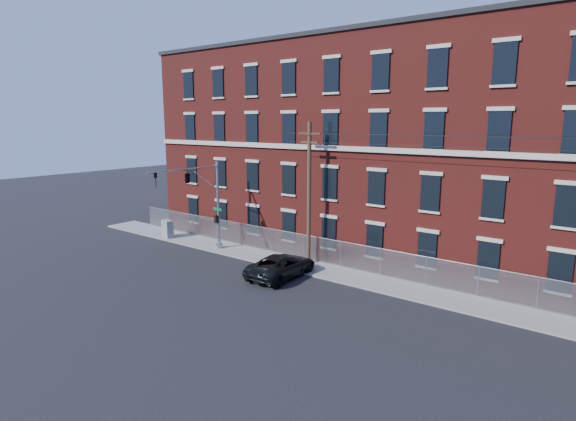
{
  "coord_description": "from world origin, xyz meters",
  "views": [
    {
      "loc": [
        20.6,
        -20.85,
        10.15
      ],
      "look_at": [
        1.37,
        4.0,
        4.12
      ],
      "focal_mm": 29.14,
      "sensor_mm": 36.0,
      "label": 1
    }
  ],
  "objects_px": {
    "traffic_signal_mast": "(195,186)",
    "utility_pole_near": "(309,191)",
    "pickup_truck": "(281,266)",
    "utility_cabinet": "(168,229)"
  },
  "relations": [
    {
      "from": "utility_pole_near",
      "to": "pickup_truck",
      "type": "height_order",
      "value": "utility_pole_near"
    },
    {
      "from": "pickup_truck",
      "to": "utility_cabinet",
      "type": "bearing_deg",
      "value": -9.84
    },
    {
      "from": "traffic_signal_mast",
      "to": "utility_pole_near",
      "type": "distance_m",
      "value": 8.7
    },
    {
      "from": "utility_cabinet",
      "to": "pickup_truck",
      "type": "bearing_deg",
      "value": 6.36
    },
    {
      "from": "traffic_signal_mast",
      "to": "utility_cabinet",
      "type": "relative_size",
      "value": 4.62
    },
    {
      "from": "pickup_truck",
      "to": "utility_cabinet",
      "type": "height_order",
      "value": "utility_cabinet"
    },
    {
      "from": "pickup_truck",
      "to": "traffic_signal_mast",
      "type": "bearing_deg",
      "value": -1.44
    },
    {
      "from": "utility_pole_near",
      "to": "pickup_truck",
      "type": "distance_m",
      "value": 5.65
    },
    {
      "from": "traffic_signal_mast",
      "to": "utility_pole_near",
      "type": "relative_size",
      "value": 0.7
    },
    {
      "from": "pickup_truck",
      "to": "utility_cabinet",
      "type": "distance_m",
      "value": 14.43
    }
  ]
}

